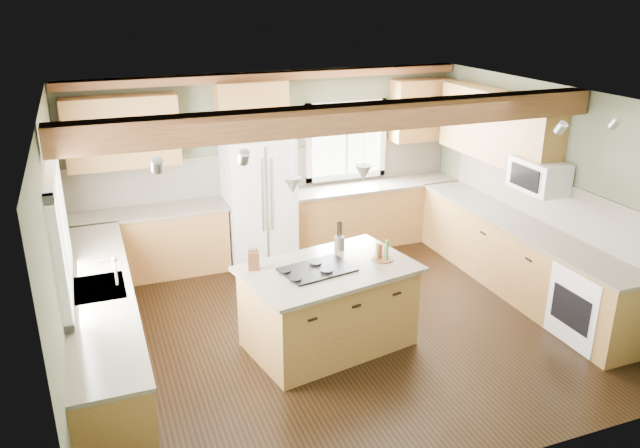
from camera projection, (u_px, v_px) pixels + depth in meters
name	position (u px, v px, depth m)	size (l,w,h in m)	color
floor	(337.00, 326.00, 7.17)	(5.60, 5.60, 0.00)	black
ceiling	(339.00, 99.00, 6.25)	(5.60, 5.60, 0.00)	silver
wall_back	(271.00, 164.00, 8.90)	(5.60, 5.60, 0.00)	#4F563D
wall_left	(59.00, 258.00, 5.78)	(5.00, 5.00, 0.00)	#4F563D
wall_right	(548.00, 192.00, 7.65)	(5.00, 5.00, 0.00)	#4F563D
ceiling_beam	(352.00, 118.00, 6.02)	(5.55, 0.26, 0.26)	#4C2715
soffit_trim	(271.00, 76.00, 8.37)	(5.55, 0.20, 0.10)	#4C2715
backsplash_back	(271.00, 170.00, 8.92)	(5.58, 0.03, 0.58)	brown
backsplash_right	(544.00, 198.00, 7.72)	(0.03, 3.70, 0.58)	brown
base_cab_back_left	(151.00, 244.00, 8.34)	(2.02, 0.60, 0.88)	brown
counter_back_left	(148.00, 212.00, 8.18)	(2.06, 0.64, 0.04)	#494235
base_cab_back_right	(373.00, 214.00, 9.44)	(2.62, 0.60, 0.88)	brown
counter_back_right	(373.00, 185.00, 9.28)	(2.66, 0.64, 0.04)	#494235
base_cab_left	(104.00, 331.00, 6.22)	(0.60, 3.70, 0.88)	brown
counter_left	(98.00, 289.00, 6.06)	(0.64, 3.74, 0.04)	#494235
base_cab_right	(518.00, 258.00, 7.90)	(0.60, 3.70, 0.88)	brown
counter_right	(522.00, 224.00, 7.73)	(0.64, 3.74, 0.04)	#494235
upper_cab_back_left	(122.00, 132.00, 7.85)	(1.40, 0.35, 0.90)	brown
upper_cab_over_fridge	(251.00, 108.00, 8.34)	(0.96, 0.35, 0.70)	brown
upper_cab_right	(497.00, 127.00, 8.15)	(0.35, 2.20, 0.90)	brown
upper_cab_back_corner	(421.00, 110.00, 9.28)	(0.90, 0.35, 0.90)	brown
window_left	(57.00, 231.00, 5.74)	(0.04, 1.60, 1.05)	white
window_back	(346.00, 140.00, 9.18)	(1.10, 0.04, 1.00)	white
sink	(98.00, 289.00, 6.06)	(0.50, 0.65, 0.03)	#262628
faucet	(116.00, 273.00, 6.07)	(0.02, 0.02, 0.28)	#B2B2B7
dishwasher	(114.00, 408.00, 5.09)	(0.60, 0.60, 0.84)	white
oven	(593.00, 304.00, 6.76)	(0.60, 0.72, 0.84)	white
microwave	(539.00, 175.00, 7.44)	(0.40, 0.70, 0.38)	white
pendant_left	(293.00, 185.00, 5.95)	(0.18, 0.18, 0.16)	#B2B2B7
pendant_right	(363.00, 173.00, 6.36)	(0.18, 0.18, 0.16)	#B2B2B7
refrigerator	(259.00, 201.00, 8.61)	(0.90, 0.74, 1.80)	white
island	(328.00, 308.00, 6.66)	(1.66, 1.01, 0.88)	brown
island_top	(329.00, 269.00, 6.50)	(1.77, 1.12, 0.04)	#494235
cooktop	(317.00, 269.00, 6.42)	(0.72, 0.48, 0.02)	black
knife_block	(253.00, 261.00, 6.41)	(0.12, 0.09, 0.20)	brown
utensil_crock	(339.00, 243.00, 6.92)	(0.11, 0.11, 0.15)	#38312C
bottle_tray	(383.00, 251.00, 6.64)	(0.23, 0.23, 0.21)	brown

